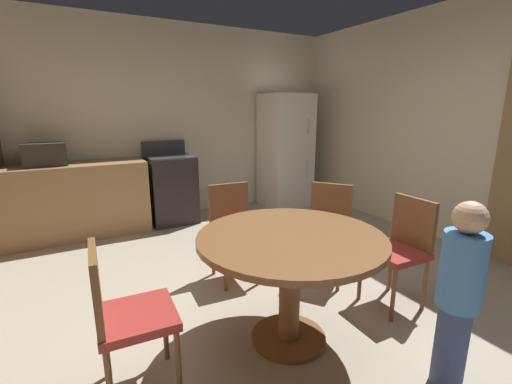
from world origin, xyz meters
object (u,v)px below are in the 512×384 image
Objects in this scene: microwave at (45,154)px; chair_east at (401,245)px; chair_north at (233,225)px; chair_northeast at (327,225)px; person_child at (459,293)px; oven_range at (171,188)px; dining_table at (290,258)px; refrigerator at (285,151)px; chair_west at (123,311)px.

chair_east is at bearing -50.32° from microwave.
chair_north is 1.00× the size of chair_northeast.
person_child is at bearing 42.92° from chair_northeast.
microwave is at bearing -179.86° from oven_range.
chair_east is (1.03, -0.03, -0.10)m from dining_table.
chair_east is at bearing -105.70° from refrigerator.
chair_east is 0.87m from person_child.
chair_west and chair_northeast have the same top height.
dining_table is 1.39× the size of chair_west.
chair_west is 1.94m from chair_northeast.
oven_range is at bearing -28.08° from person_child.
person_child reaches higher than chair_west.
dining_table is at bearing -64.07° from microwave.
chair_north is 1.00× the size of chair_west.
chair_north and chair_northeast have the same top height.
chair_northeast is at bearing -47.27° from person_child.
dining_table is 1.03m from chair_northeast.
microwave is 3.87m from chair_east.
refrigerator is 3.86m from person_child.
dining_table is 1.39× the size of chair_east.
chair_east is 1.00× the size of chair_northeast.
chair_west is 1.00× the size of chair_east.
chair_west is 0.80× the size of person_child.
dining_table is 1.03m from chair_west.
refrigerator reaches higher than chair_west.
chair_north and chair_west have the same top height.
refrigerator reaches higher than chair_east.
dining_table is at bearing -0.00° from chair_north.
chair_north is at bearing -65.26° from chair_northeast.
microwave is 3.27m from dining_table.
microwave reaches higher than chair_northeast.
dining_table is 0.95m from person_child.
chair_north is 1.86m from person_child.
refrigerator is 4.04m from chair_west.
microwave reaches higher than chair_north.
refrigerator reaches higher than person_child.
person_child is at bearing -61.61° from microwave.
chair_northeast is at bearing -114.28° from refrigerator.
chair_northeast is at bearing -45.74° from microwave.
dining_table is (-0.01, -2.92, 0.14)m from oven_range.
refrigerator is at bearing -0.88° from microwave.
person_child is at bearing -24.16° from chair_west.
refrigerator is at bearing -103.88° from chair_east.
chair_northeast is 0.80× the size of person_child.
person_child is (0.57, -0.76, -0.02)m from dining_table.
oven_range is 1.26× the size of chair_north.
microwave is 0.51× the size of chair_west.
chair_northeast is at bearing -70.81° from chair_east.
microwave is 4.21m from person_child.
chair_west is (-2.87, -2.81, -0.38)m from refrigerator.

